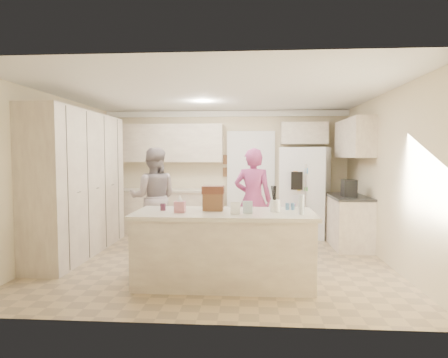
# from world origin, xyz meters

# --- Properties ---
(floor) EXTENTS (5.20, 4.60, 0.02)m
(floor) POSITION_xyz_m (0.00, 0.00, -0.01)
(floor) COLOR tan
(floor) RESTS_ON ground
(ceiling) EXTENTS (5.20, 4.60, 0.02)m
(ceiling) POSITION_xyz_m (0.00, 0.00, 2.61)
(ceiling) COLOR white
(ceiling) RESTS_ON wall_back
(wall_back) EXTENTS (5.20, 0.02, 2.60)m
(wall_back) POSITION_xyz_m (0.00, 2.31, 1.30)
(wall_back) COLOR beige
(wall_back) RESTS_ON ground
(wall_front) EXTENTS (5.20, 0.02, 2.60)m
(wall_front) POSITION_xyz_m (0.00, -2.31, 1.30)
(wall_front) COLOR beige
(wall_front) RESTS_ON ground
(wall_left) EXTENTS (0.02, 4.60, 2.60)m
(wall_left) POSITION_xyz_m (-2.61, 0.00, 1.30)
(wall_left) COLOR beige
(wall_left) RESTS_ON ground
(wall_right) EXTENTS (0.02, 4.60, 2.60)m
(wall_right) POSITION_xyz_m (2.61, 0.00, 1.30)
(wall_right) COLOR beige
(wall_right) RESTS_ON ground
(crown_back) EXTENTS (5.20, 0.08, 0.12)m
(crown_back) POSITION_xyz_m (0.00, 2.26, 2.53)
(crown_back) COLOR white
(crown_back) RESTS_ON wall_back
(pantry_bank) EXTENTS (0.60, 2.60, 2.35)m
(pantry_bank) POSITION_xyz_m (-2.30, 0.20, 1.18)
(pantry_bank) COLOR #F4E5C6
(pantry_bank) RESTS_ON floor
(back_base_cab) EXTENTS (2.20, 0.60, 0.88)m
(back_base_cab) POSITION_xyz_m (-1.15, 2.00, 0.44)
(back_base_cab) COLOR #F4E5C6
(back_base_cab) RESTS_ON floor
(back_countertop) EXTENTS (2.24, 0.63, 0.04)m
(back_countertop) POSITION_xyz_m (-1.15, 1.99, 0.90)
(back_countertop) COLOR beige
(back_countertop) RESTS_ON back_base_cab
(back_upper_cab) EXTENTS (2.20, 0.35, 0.80)m
(back_upper_cab) POSITION_xyz_m (-1.15, 2.12, 1.90)
(back_upper_cab) COLOR #F4E5C6
(back_upper_cab) RESTS_ON wall_back
(doorway_opening) EXTENTS (0.90, 0.06, 2.10)m
(doorway_opening) POSITION_xyz_m (0.55, 2.28, 1.05)
(doorway_opening) COLOR black
(doorway_opening) RESTS_ON floor
(doorway_casing) EXTENTS (1.02, 0.03, 2.22)m
(doorway_casing) POSITION_xyz_m (0.55, 2.24, 1.05)
(doorway_casing) COLOR white
(doorway_casing) RESTS_ON floor
(wall_frame_upper) EXTENTS (0.15, 0.02, 0.20)m
(wall_frame_upper) POSITION_xyz_m (0.02, 2.27, 1.55)
(wall_frame_upper) COLOR brown
(wall_frame_upper) RESTS_ON wall_back
(wall_frame_lower) EXTENTS (0.15, 0.02, 0.20)m
(wall_frame_lower) POSITION_xyz_m (0.02, 2.27, 1.28)
(wall_frame_lower) COLOR brown
(wall_frame_lower) RESTS_ON wall_back
(refrigerator) EXTENTS (1.09, 0.97, 1.80)m
(refrigerator) POSITION_xyz_m (1.66, 1.84, 0.90)
(refrigerator) COLOR white
(refrigerator) RESTS_ON floor
(fridge_seam) EXTENTS (0.02, 0.02, 1.78)m
(fridge_seam) POSITION_xyz_m (1.66, 1.49, 0.90)
(fridge_seam) COLOR gray
(fridge_seam) RESTS_ON refrigerator
(fridge_dispenser) EXTENTS (0.22, 0.03, 0.35)m
(fridge_dispenser) POSITION_xyz_m (1.44, 1.48, 1.15)
(fridge_dispenser) COLOR black
(fridge_dispenser) RESTS_ON refrigerator
(fridge_handle_l) EXTENTS (0.02, 0.02, 0.85)m
(fridge_handle_l) POSITION_xyz_m (1.61, 1.47, 1.05)
(fridge_handle_l) COLOR silver
(fridge_handle_l) RESTS_ON refrigerator
(fridge_handle_r) EXTENTS (0.02, 0.02, 0.85)m
(fridge_handle_r) POSITION_xyz_m (1.71, 1.47, 1.05)
(fridge_handle_r) COLOR silver
(fridge_handle_r) RESTS_ON refrigerator
(over_fridge_cab) EXTENTS (0.95, 0.35, 0.45)m
(over_fridge_cab) POSITION_xyz_m (1.65, 2.12, 2.10)
(over_fridge_cab) COLOR #F4E5C6
(over_fridge_cab) RESTS_ON wall_back
(right_base_cab) EXTENTS (0.60, 1.20, 0.88)m
(right_base_cab) POSITION_xyz_m (2.30, 1.00, 0.44)
(right_base_cab) COLOR #F4E5C6
(right_base_cab) RESTS_ON floor
(right_countertop) EXTENTS (0.63, 1.24, 0.04)m
(right_countertop) POSITION_xyz_m (2.29, 1.00, 0.90)
(right_countertop) COLOR #2D2B28
(right_countertop) RESTS_ON right_base_cab
(right_upper_cab) EXTENTS (0.35, 1.50, 0.70)m
(right_upper_cab) POSITION_xyz_m (2.43, 1.20, 1.95)
(right_upper_cab) COLOR #F4E5C6
(right_upper_cab) RESTS_ON wall_right
(coffee_maker) EXTENTS (0.22, 0.28, 0.30)m
(coffee_maker) POSITION_xyz_m (2.25, 0.80, 1.07)
(coffee_maker) COLOR black
(coffee_maker) RESTS_ON right_countertop
(island_base) EXTENTS (2.20, 0.90, 0.88)m
(island_base) POSITION_xyz_m (0.20, -1.10, 0.44)
(island_base) COLOR #F4E5C6
(island_base) RESTS_ON floor
(island_top) EXTENTS (2.28, 0.96, 0.05)m
(island_top) POSITION_xyz_m (0.20, -1.10, 0.90)
(island_top) COLOR beige
(island_top) RESTS_ON island_base
(utensil_crock) EXTENTS (0.13, 0.13, 0.15)m
(utensil_crock) POSITION_xyz_m (0.85, -1.05, 1.00)
(utensil_crock) COLOR white
(utensil_crock) RESTS_ON island_top
(tissue_box) EXTENTS (0.13, 0.13, 0.14)m
(tissue_box) POSITION_xyz_m (-0.35, -1.20, 1.00)
(tissue_box) COLOR #C27180
(tissue_box) RESTS_ON island_top
(tissue_plume) EXTENTS (0.08, 0.08, 0.08)m
(tissue_plume) POSITION_xyz_m (-0.35, -1.20, 1.10)
(tissue_plume) COLOR white
(tissue_plume) RESTS_ON tissue_box
(dollhouse_body) EXTENTS (0.26, 0.18, 0.22)m
(dollhouse_body) POSITION_xyz_m (0.05, -1.00, 1.04)
(dollhouse_body) COLOR brown
(dollhouse_body) RESTS_ON island_top
(dollhouse_roof) EXTENTS (0.28, 0.20, 0.10)m
(dollhouse_roof) POSITION_xyz_m (0.05, -1.00, 1.20)
(dollhouse_roof) COLOR #592D1E
(dollhouse_roof) RESTS_ON dollhouse_body
(jam_jar) EXTENTS (0.07, 0.07, 0.09)m
(jam_jar) POSITION_xyz_m (-0.60, -1.05, 0.97)
(jam_jar) COLOR #59263F
(jam_jar) RESTS_ON island_top
(greeting_card_a) EXTENTS (0.12, 0.06, 0.16)m
(greeting_card_a) POSITION_xyz_m (0.35, -1.30, 1.01)
(greeting_card_a) COLOR white
(greeting_card_a) RESTS_ON island_top
(greeting_card_b) EXTENTS (0.12, 0.05, 0.16)m
(greeting_card_b) POSITION_xyz_m (0.50, -1.25, 1.01)
(greeting_card_b) COLOR silver
(greeting_card_b) RESTS_ON island_top
(water_bottle) EXTENTS (0.07, 0.07, 0.24)m
(water_bottle) POSITION_xyz_m (1.15, -1.25, 1.04)
(water_bottle) COLOR silver
(water_bottle) RESTS_ON island_top
(shaker_salt) EXTENTS (0.05, 0.05, 0.09)m
(shaker_salt) POSITION_xyz_m (1.02, -0.88, 0.97)
(shaker_salt) COLOR teal
(shaker_salt) RESTS_ON island_top
(shaker_pepper) EXTENTS (0.05, 0.05, 0.09)m
(shaker_pepper) POSITION_xyz_m (1.09, -0.88, 0.97)
(shaker_pepper) COLOR teal
(shaker_pepper) RESTS_ON island_top
(teen_boy) EXTENTS (0.95, 0.79, 1.78)m
(teen_boy) POSITION_xyz_m (-1.19, 0.73, 0.89)
(teen_boy) COLOR #9B9593
(teen_boy) RESTS_ON floor
(teen_girl) EXTENTS (0.69, 0.49, 1.76)m
(teen_girl) POSITION_xyz_m (0.58, 0.57, 0.88)
(teen_girl) COLOR #B04188
(teen_girl) RESTS_ON floor
(fridge_magnets) EXTENTS (0.76, 0.02, 1.44)m
(fridge_magnets) POSITION_xyz_m (1.66, 1.48, 0.90)
(fridge_magnets) COLOR tan
(fridge_magnets) RESTS_ON refrigerator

